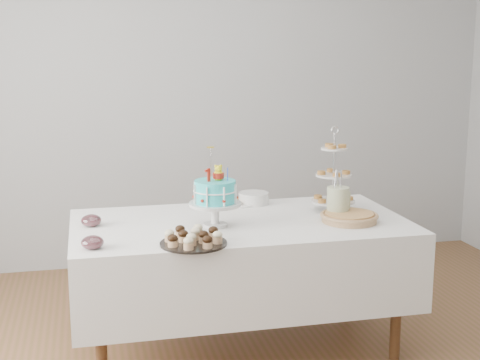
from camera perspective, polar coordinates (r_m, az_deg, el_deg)
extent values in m
cube|color=#A4A7A9|center=(5.42, -4.11, 6.93)|extent=(5.00, 0.04, 2.70)
cube|color=#A4A7A9|center=(1.63, 18.83, -3.66)|extent=(5.00, 0.04, 2.70)
cube|color=silver|center=(3.92, 0.03, -6.70)|extent=(1.92, 1.02, 0.45)
cylinder|color=#51381B|center=(3.56, -11.82, -12.50)|extent=(0.06, 0.06, 0.67)
cylinder|color=#51381B|center=(3.93, 13.21, -10.22)|extent=(0.06, 0.06, 0.67)
cylinder|color=#51381B|center=(4.25, -12.10, -8.53)|extent=(0.06, 0.06, 0.67)
cylinder|color=#51381B|center=(4.57, 9.09, -7.01)|extent=(0.06, 0.06, 0.67)
cylinder|color=#32D6DA|center=(3.70, -2.14, -0.99)|extent=(0.23, 0.23, 0.12)
torus|color=white|center=(3.70, -2.14, -0.89)|extent=(0.24, 0.24, 0.01)
cube|color=#AA2012|center=(3.66, -2.68, 0.44)|extent=(0.02, 0.02, 0.07)
cylinder|color=blue|center=(3.68, -1.07, 0.52)|extent=(0.01, 0.01, 0.07)
cylinder|color=silver|center=(3.70, -2.51, 1.38)|extent=(0.00, 0.00, 0.18)
cylinder|color=#FFE246|center=(3.68, -2.52, 2.81)|extent=(0.05, 0.05, 0.01)
cylinder|color=black|center=(3.42, -3.99, -5.41)|extent=(0.34, 0.34, 0.01)
ellipsoid|color=black|center=(3.39, -5.12, -4.68)|extent=(0.05, 0.05, 0.04)
ellipsoid|color=beige|center=(3.41, -2.89, -4.55)|extent=(0.05, 0.05, 0.04)
cylinder|color=tan|center=(3.89, 9.30, -3.26)|extent=(0.31, 0.31, 0.04)
cylinder|color=#B27B45|center=(3.88, 9.31, -2.92)|extent=(0.28, 0.28, 0.02)
torus|color=tan|center=(3.89, 9.30, -2.99)|extent=(0.33, 0.33, 0.02)
cylinder|color=silver|center=(4.10, 8.01, 0.68)|extent=(0.01, 0.01, 0.48)
cylinder|color=silver|center=(4.14, 7.94, -1.80)|extent=(0.27, 0.27, 0.01)
cylinder|color=silver|center=(4.11, 8.00, 0.41)|extent=(0.22, 0.22, 0.01)
cylinder|color=silver|center=(4.08, 8.06, 2.66)|extent=(0.16, 0.16, 0.01)
torus|color=silver|center=(4.06, 8.11, 4.24)|extent=(0.05, 0.01, 0.05)
cylinder|color=silver|center=(4.27, 1.18, -1.57)|extent=(0.19, 0.19, 0.07)
cylinder|color=silver|center=(4.26, 0.06, -2.05)|extent=(0.21, 0.21, 0.01)
ellipsoid|color=silver|center=(3.41, -12.48, -5.22)|extent=(0.11, 0.11, 0.07)
cylinder|color=#5E0812|center=(3.41, -12.48, -5.31)|extent=(0.08, 0.08, 0.03)
ellipsoid|color=silver|center=(3.83, -12.59, -3.40)|extent=(0.11, 0.11, 0.07)
cylinder|color=#5E0812|center=(3.84, -12.58, -3.47)|extent=(0.08, 0.08, 0.03)
cylinder|color=silver|center=(3.93, 8.35, -1.96)|extent=(0.13, 0.13, 0.19)
cylinder|color=silver|center=(3.94, 9.30, -1.70)|extent=(0.01, 0.01, 0.10)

